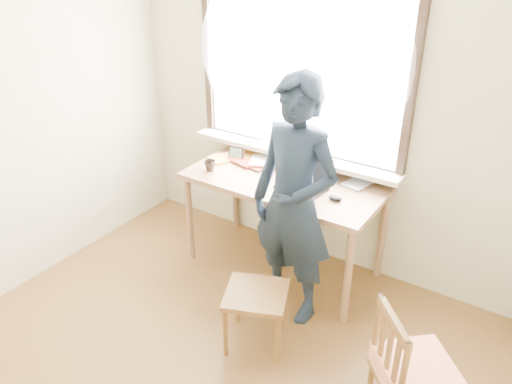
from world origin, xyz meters
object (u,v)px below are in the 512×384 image
Objects in this scene: work_chair at (256,300)px; mug_white at (281,164)px; laptop at (305,180)px; side_chair at (413,374)px; mug_dark at (210,166)px; desk at (285,189)px; person at (294,204)px.

mug_white is at bearing 112.59° from work_chair.
side_chair is (1.19, -0.95, -0.43)m from laptop.
mug_dark is 2.16m from side_chair.
desk is 16.50× the size of mug_dark.
laptop is 1.58m from side_chair.
side_chair reaches higher than desk.
side_chair reaches higher than work_chair.
mug_dark is at bearing 158.15° from side_chair.
mug_white reaches higher than side_chair.
mug_white is at bearing 35.56° from mug_dark.
mug_dark is (-0.78, -0.17, -0.01)m from laptop.
person reaches higher than desk.
laptop is at bearing 12.17° from mug_dark.
person reaches higher than side_chair.
work_chair is at bearing -36.56° from mug_dark.
laptop reaches higher than mug_dark.
person is at bearing 86.87° from work_chair.
desk is 0.24m from laptop.
laptop reaches higher than work_chair.
mug_white is at bearing 131.25° from desk.
work_chair is (0.29, -0.84, -0.39)m from desk.
work_chair is at bearing -67.41° from mug_white.
laptop reaches higher than desk.
mug_dark reaches higher than work_chair.
desk reaches higher than work_chair.
mug_white is 0.06× the size of person.
mug_white is at bearing 143.23° from side_chair.
person reaches higher than mug_white.
laptop is 3.28× the size of mug_white.
person is at bearing -13.40° from mug_dark.
side_chair is at bearing -21.85° from mug_dark.
laptop is 0.21× the size of person.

